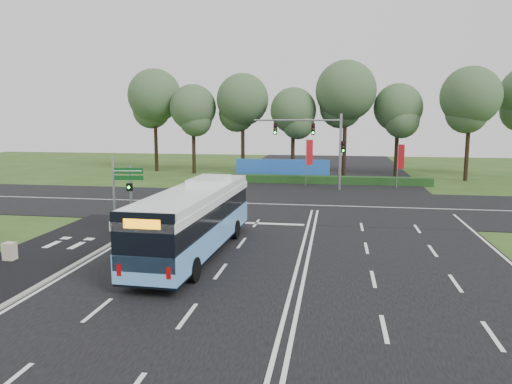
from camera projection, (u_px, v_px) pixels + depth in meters
ground at (303, 246)px, 26.40m from camera, size 120.00×120.00×0.00m
road_main at (303, 246)px, 26.39m from camera, size 20.00×120.00×0.04m
road_cross at (313, 206)px, 38.10m from camera, size 120.00×14.00×0.05m
bike_path at (54, 251)px, 25.43m from camera, size 5.00×18.00×0.06m
kerb_strip at (98, 252)px, 25.05m from camera, size 0.25×18.00×0.12m
city_bus at (195, 220)px, 24.48m from camera, size 3.01×12.52×3.57m
pedestrian_signal at (131, 196)px, 29.44m from camera, size 0.35×0.44×3.93m
street_sign at (120, 187)px, 28.22m from camera, size 1.78×0.30×4.57m
utility_cabinet at (10, 252)px, 23.69m from camera, size 0.55×0.47×0.89m
banner_flag_mid at (309, 155)px, 48.61m from camera, size 0.67×0.18×4.59m
banner_flag_right at (400, 159)px, 46.59m from camera, size 0.60×0.25×4.26m
traffic_light_gantry at (321, 139)px, 45.65m from camera, size 8.41×0.28×7.00m
hedge at (319, 180)px, 50.24m from camera, size 22.00×1.20×0.80m
blue_hoarding at (282, 170)px, 53.20m from camera, size 10.00×0.30×2.20m
eucalyptus_row at (326, 99)px, 55.64m from camera, size 48.31×9.92×12.83m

